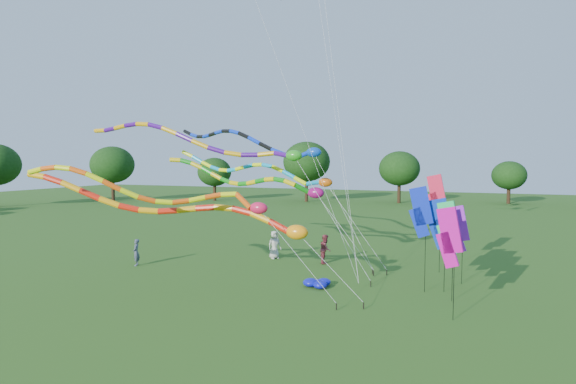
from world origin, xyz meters
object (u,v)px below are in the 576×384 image
(tube_kite_red, at_px, (192,211))
(tube_kite_orange, at_px, (173,194))
(blue_nylon_heap, at_px, (315,282))
(person_a, at_px, (274,245))
(person_b, at_px, (136,252))
(person_c, at_px, (325,249))

(tube_kite_red, xyz_separation_m, tube_kite_orange, (0.07, -1.56, 0.89))
(blue_nylon_heap, relative_size, person_a, 0.75)
(tube_kite_orange, xyz_separation_m, blue_nylon_heap, (4.64, 5.43, -4.69))
(tube_kite_red, bearing_deg, person_b, 139.87)
(person_c, bearing_deg, blue_nylon_heap, -176.70)
(blue_nylon_heap, height_order, person_c, person_c)
(blue_nylon_heap, distance_m, person_b, 11.43)
(person_b, bearing_deg, blue_nylon_heap, 59.10)
(person_a, distance_m, person_b, 8.49)
(tube_kite_red, relative_size, tube_kite_orange, 1.25)
(tube_kite_red, distance_m, person_c, 10.22)
(tube_kite_orange, relative_size, person_c, 7.05)
(tube_kite_red, height_order, blue_nylon_heap, tube_kite_red)
(person_a, bearing_deg, person_b, 164.10)
(tube_kite_red, relative_size, person_a, 8.80)
(tube_kite_orange, relative_size, blue_nylon_heap, 9.37)
(blue_nylon_heap, bearing_deg, tube_kite_red, -140.60)
(tube_kite_orange, bearing_deg, blue_nylon_heap, 33.42)
(blue_nylon_heap, bearing_deg, person_c, 101.07)
(person_c, bearing_deg, person_a, 78.03)
(tube_kite_orange, distance_m, person_c, 11.87)
(person_a, bearing_deg, person_c, -55.68)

